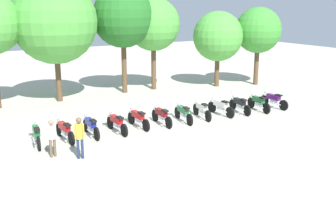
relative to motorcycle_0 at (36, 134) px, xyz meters
The scene contains 20 objects.
ground_plane 7.08m from the motorcycle_0, ahead, with size 80.00×80.00×0.00m, color #BCB7A8.
motorcycle_0 is the anchor object (origin of this frame).
motorcycle_1 1.28m from the motorcycle_0, ahead, with size 0.62×2.19×1.37m.
motorcycle_2 2.56m from the motorcycle_0, ahead, with size 0.62×2.19×1.37m.
motorcycle_3 3.85m from the motorcycle_0, ahead, with size 0.62×2.19×1.37m.
motorcycle_4 5.12m from the motorcycle_0, ahead, with size 0.62×2.19×1.37m.
motorcycle_5 6.41m from the motorcycle_0, ahead, with size 0.62×2.19×0.99m.
motorcycle_6 7.70m from the motorcycle_0, ahead, with size 0.67×2.18×1.37m.
motorcycle_7 8.98m from the motorcycle_0, ahead, with size 0.71×2.18×1.37m.
motorcycle_8 10.26m from the motorcycle_0, ahead, with size 0.62×2.19×0.99m.
motorcycle_9 11.55m from the motorcycle_0, ahead, with size 0.67×2.18×1.37m.
motorcycle_10 12.84m from the motorcycle_0, ahead, with size 0.67×2.18×1.37m.
motorcycle_11 14.11m from the motorcycle_0, ahead, with size 0.62×2.19×1.37m.
person_0 1.92m from the motorcycle_0, 82.84° to the right, with size 0.41×0.24×1.61m.
person_1 2.92m from the motorcycle_0, 66.24° to the right, with size 0.40×0.30×1.77m.
tree_2 9.68m from the motorcycle_0, 67.22° to the left, with size 5.37×5.37×7.83m.
tree_3 12.37m from the motorcycle_0, 44.91° to the left, with size 4.24×4.24×7.45m.
tree_4 13.83m from the motorcycle_0, 37.49° to the left, with size 3.86×3.86×6.71m.
tree_5 16.84m from the motorcycle_0, 23.20° to the left, with size 3.77×3.77×5.73m.
tree_6 19.42m from the motorcycle_0, 16.70° to the left, with size 3.52×3.52×6.01m.
Camera 1 is at (-10.69, -17.49, 6.21)m, focal length 42.71 mm.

